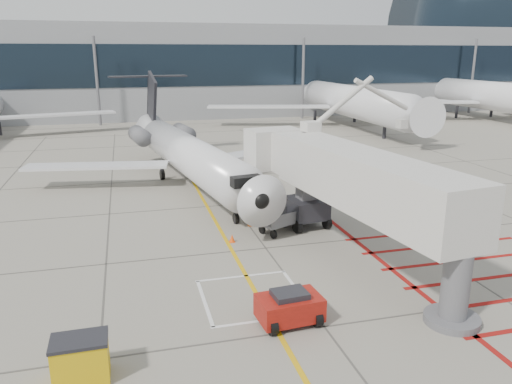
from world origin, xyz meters
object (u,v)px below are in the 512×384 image
object	(u,v)px
pushback_tug	(289,306)
spill_bin	(81,359)
jet_bridge	(364,191)
regional_jet	(198,139)

from	to	relation	value
pushback_tug	spill_bin	bearing A→B (deg)	-172.43
spill_bin	jet_bridge	bearing A→B (deg)	25.41
pushback_tug	spill_bin	distance (m)	7.46
pushback_tug	jet_bridge	bearing A→B (deg)	36.83
regional_jet	pushback_tug	xyz separation A→B (m)	(0.60, -18.63, -3.29)
jet_bridge	spill_bin	size ratio (longest dim) A/B	10.76
jet_bridge	pushback_tug	world-z (taller)	jet_bridge
pushback_tug	regional_jet	bearing A→B (deg)	87.27
jet_bridge	spill_bin	bearing A→B (deg)	-161.58
spill_bin	regional_jet	bearing A→B (deg)	70.99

